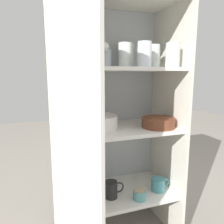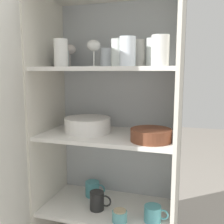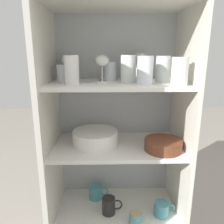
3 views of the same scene
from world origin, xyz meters
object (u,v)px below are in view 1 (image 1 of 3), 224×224
mixing_bowl_large (158,122)px  coffee_mug_primary (111,189)px  plate_stack_white (96,122)px  storage_jar (139,195)px

mixing_bowl_large → coffee_mug_primary: (-0.29, 0.03, -0.40)m
plate_stack_white → storage_jar: 0.50m
plate_stack_white → mixing_bowl_large: size_ratio=1.29×
mixing_bowl_large → storage_jar: size_ratio=2.62×
plate_stack_white → coffee_mug_primary: size_ratio=2.11×
plate_stack_white → mixing_bowl_large: 0.37m
plate_stack_white → coffee_mug_primary: 0.42m
plate_stack_white → mixing_bowl_large: bearing=-13.6°
coffee_mug_primary → plate_stack_white: bearing=142.1°
mixing_bowl_large → storage_jar: 0.44m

